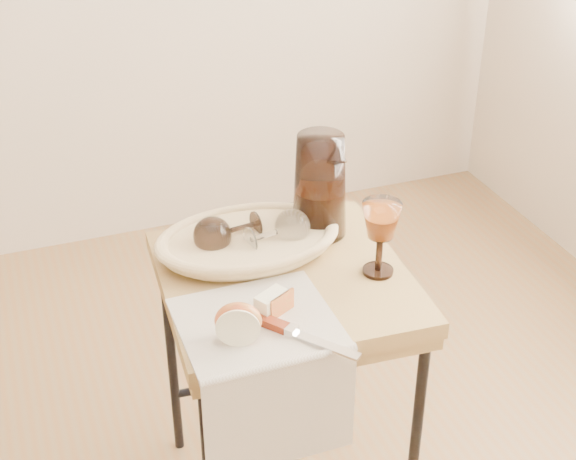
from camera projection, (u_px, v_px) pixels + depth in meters
name	position (u px, v px, depth m)	size (l,w,h in m)	color
side_table	(285.00, 391.00, 1.92)	(0.51, 0.51, 0.65)	brown
tea_towel	(257.00, 323.00, 1.60)	(0.30, 0.27, 0.01)	beige
bread_basket	(248.00, 243.00, 1.82)	(0.36, 0.25, 0.05)	tan
goblet_lying_a	(231.00, 230.00, 1.80)	(0.14, 0.08, 0.08)	#3D2C22
goblet_lying_b	(274.00, 232.00, 1.80)	(0.13, 0.08, 0.08)	white
pitcher	(320.00, 185.00, 1.84)	(0.17, 0.25, 0.28)	black
wine_goblet	(380.00, 238.00, 1.72)	(0.08, 0.08, 0.17)	white
apple_half	(238.00, 321.00, 1.54)	(0.09, 0.05, 0.08)	red
apple_wedge	(272.00, 303.00, 1.62)	(0.07, 0.04, 0.04)	#FFF8CE
table_knife	(296.00, 332.00, 1.56)	(0.24, 0.03, 0.02)	silver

